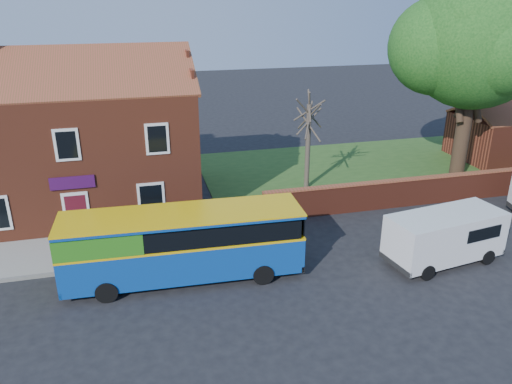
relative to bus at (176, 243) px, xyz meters
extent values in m
plane|color=black|center=(2.82, -2.53, -1.66)|extent=(120.00, 120.00, 0.00)
cube|color=gray|center=(-4.18, 3.22, -1.60)|extent=(18.00, 3.50, 0.12)
cube|color=slate|center=(-4.18, 1.47, -1.59)|extent=(18.00, 0.15, 0.14)
cube|color=#426B28|center=(15.82, 10.47, -1.64)|extent=(26.00, 12.00, 0.04)
cube|color=brown|center=(-4.18, 8.97, 1.59)|extent=(12.00, 8.00, 6.50)
cube|color=brown|center=(-4.18, 6.97, 5.84)|extent=(12.30, 4.08, 2.16)
cube|color=brown|center=(-4.18, 10.97, 5.84)|extent=(12.30, 4.08, 2.16)
cube|color=black|center=(-4.18, 4.94, 2.94)|extent=(1.10, 0.06, 1.50)
cube|color=#4C0F19|center=(-4.18, 4.92, -0.56)|extent=(0.95, 0.04, 2.10)
cube|color=silver|center=(-4.18, 4.94, -0.51)|extent=(1.20, 0.06, 2.30)
cube|color=#390E3F|center=(-4.18, 4.91, 1.14)|extent=(2.00, 0.06, 0.60)
cube|color=maroon|center=(15.82, 4.47, -0.91)|extent=(22.00, 0.30, 1.50)
cube|color=brown|center=(15.82, 4.47, -0.11)|extent=(22.00, 0.38, 0.10)
cube|color=brown|center=(24.82, 11.72, 1.89)|extent=(8.20, 2.56, 1.24)
cube|color=#0E409A|center=(0.31, -0.01, -0.57)|extent=(9.59, 2.75, 1.51)
cube|color=#E2B00B|center=(0.31, -0.01, 0.19)|extent=(9.61, 2.77, 0.10)
cube|color=black|center=(0.31, -0.01, 0.64)|extent=(9.21, 2.75, 0.76)
cube|color=#307F1B|center=(-2.83, 0.11, 0.64)|extent=(3.32, 2.54, 0.81)
cube|color=#0E409A|center=(0.31, -0.01, 1.15)|extent=(9.59, 2.75, 0.14)
cube|color=#E2B00B|center=(0.31, -0.01, 1.23)|extent=(9.63, 2.79, 0.06)
cylinder|color=black|center=(-2.78, -1.00, -1.23)|extent=(0.87, 0.31, 0.86)
cylinder|color=black|center=(-2.69, 1.21, -1.23)|extent=(0.87, 0.31, 0.86)
cylinder|color=black|center=(3.30, -1.24, -1.23)|extent=(0.87, 0.31, 0.86)
cylinder|color=black|center=(3.39, 0.98, -1.23)|extent=(0.87, 0.31, 0.86)
cube|color=white|center=(11.34, -1.42, -0.38)|extent=(5.35, 2.80, 1.94)
cube|color=black|center=(13.61, -1.07, -0.07)|extent=(0.34, 1.73, 0.77)
cube|color=black|center=(13.82, -1.03, -1.25)|extent=(0.41, 2.03, 0.24)
cylinder|color=black|center=(9.87, -2.61, -1.32)|extent=(0.70, 0.32, 0.67)
cylinder|color=black|center=(9.58, -0.72, -1.32)|extent=(0.70, 0.32, 0.67)
cylinder|color=black|center=(13.10, -2.12, -1.32)|extent=(0.70, 0.32, 0.67)
cylinder|color=black|center=(12.81, -0.22, -1.32)|extent=(0.70, 0.32, 0.67)
cylinder|color=black|center=(18.56, 7.94, 0.94)|extent=(0.90, 0.90, 5.19)
sphere|color=#3A7D27|center=(18.56, 7.94, 6.81)|extent=(8.12, 8.12, 8.12)
sphere|color=#3A7D27|center=(20.93, 8.39, 6.13)|extent=(5.87, 5.87, 5.87)
sphere|color=#3A7D27|center=(16.42, 8.61, 6.36)|extent=(5.64, 5.64, 5.64)
cylinder|color=#4C4238|center=(8.57, 8.37, 0.88)|extent=(0.29, 0.29, 5.08)
cylinder|color=#4C4238|center=(8.57, 8.37, 2.70)|extent=(0.30, 2.48, 2.00)
cylinder|color=#4C4238|center=(8.57, 8.37, 2.52)|extent=(1.29, 1.83, 1.83)
cylinder|color=#4C4238|center=(8.57, 8.37, 2.88)|extent=(2.08, 0.95, 2.02)
camera|label=1|loc=(-1.25, -17.99, 9.33)|focal=35.00mm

